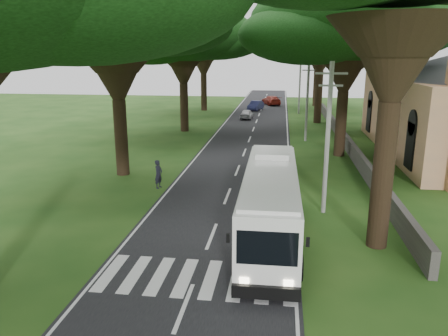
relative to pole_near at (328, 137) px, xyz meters
name	(u,v)px	position (x,y,z in m)	size (l,w,h in m)	color
ground	(204,255)	(-5.50, -6.00, -4.18)	(140.00, 140.00, 0.00)	#1A4112
road	(249,141)	(-5.50, 19.00, -4.17)	(8.00, 120.00, 0.04)	black
crosswalk	(195,279)	(-5.50, -8.00, -4.18)	(8.00, 3.00, 0.01)	silver
property_wall	(345,140)	(3.50, 18.00, -3.58)	(0.35, 50.00, 1.20)	#383533
pole_near	(328,137)	(0.00, 0.00, 0.00)	(1.60, 0.24, 8.00)	gray
pole_mid	(307,98)	(0.00, 20.00, 0.00)	(1.60, 0.24, 8.00)	gray
pole_far	(300,84)	(0.00, 40.00, 0.00)	(1.60, 0.24, 8.00)	gray
tree_l_mida	(114,18)	(-13.50, 6.00, 6.39)	(12.89, 12.89, 13.46)	black
tree_l_midb	(182,33)	(-13.00, 24.00, 6.23)	(14.70, 14.70, 13.61)	black
tree_l_far	(203,36)	(-14.00, 42.00, 6.52)	(13.04, 13.04, 13.61)	black
tree_r_mida	(348,21)	(2.50, 14.00, 6.63)	(15.38, 15.38, 14.16)	black
tree_r_midb	(323,14)	(2.00, 32.00, 8.54)	(13.65, 13.65, 15.80)	black
tree_r_far	(319,33)	(3.00, 50.00, 7.15)	(12.98, 12.98, 14.26)	black
coach_bus	(270,202)	(-2.80, -3.78, -2.39)	(2.74, 11.30, 3.32)	white
distant_car_a	(247,114)	(-6.89, 34.00, -3.53)	(1.47, 3.65, 1.24)	#B9B8BD
distant_car_b	(256,105)	(-6.30, 43.13, -3.47)	(1.44, 4.12, 1.36)	navy
distant_car_c	(271,100)	(-4.15, 50.41, -3.41)	(2.08, 5.11, 1.48)	maroon
pedestrian	(158,174)	(-10.07, 3.15, -3.27)	(0.67, 0.44, 1.83)	black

